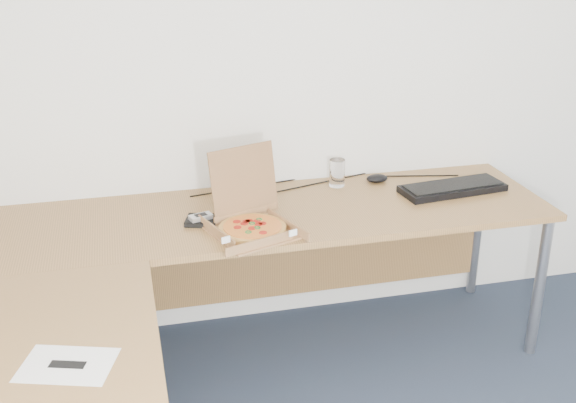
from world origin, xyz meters
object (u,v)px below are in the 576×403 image
object	(u,v)px
pizza_box	(252,223)
drinking_glass	(337,173)
keyboard	(452,188)
wallet	(202,221)
desk	(211,270)

from	to	relation	value
pizza_box	drinking_glass	xyz separation A→B (m)	(0.50, 0.42, 0.03)
keyboard	wallet	bearing A→B (deg)	177.45
pizza_box	keyboard	size ratio (longest dim) A/B	0.72
desk	pizza_box	bearing A→B (deg)	49.39
desk	pizza_box	size ratio (longest dim) A/B	6.97
keyboard	wallet	size ratio (longest dim) A/B	3.78
desk	keyboard	distance (m)	1.29
pizza_box	wallet	xyz separation A→B (m)	(-0.19, 0.14, -0.03)
pizza_box	drinking_glass	size ratio (longest dim) A/B	2.72
desk	keyboard	bearing A→B (deg)	20.60
desk	drinking_glass	xyz separation A→B (m)	(0.70, 0.66, 0.10)
desk	drinking_glass	size ratio (longest dim) A/B	18.94
drinking_glass	desk	bearing A→B (deg)	-136.93
pizza_box	keyboard	xyz separation A→B (m)	(1.01, 0.22, -0.02)
wallet	desk	bearing A→B (deg)	-74.52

